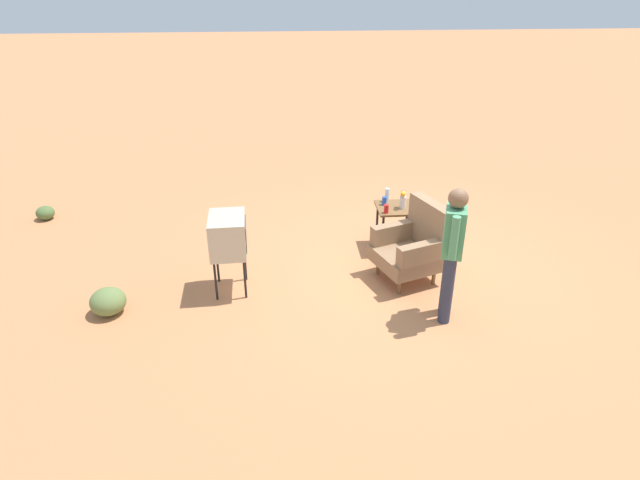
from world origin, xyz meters
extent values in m
plane|color=#C17A4C|center=(0.00, 0.00, 0.00)|extent=(60.00, 60.00, 0.00)
cylinder|color=brown|center=(-0.01, -0.33, 0.11)|extent=(0.05, 0.05, 0.22)
cylinder|color=brown|center=(0.49, -0.15, 0.11)|extent=(0.05, 0.05, 0.22)
cylinder|color=brown|center=(-0.19, 0.16, 0.11)|extent=(0.05, 0.05, 0.22)
cylinder|color=brown|center=(0.30, 0.35, 0.11)|extent=(0.05, 0.05, 0.22)
cube|color=#8C6B4C|center=(0.15, 0.01, 0.32)|extent=(0.98, 0.98, 0.20)
cube|color=#8C6B4C|center=(0.04, 0.31, 0.74)|extent=(0.77, 0.42, 0.64)
cube|color=#8C6B4C|center=(-0.15, -0.10, 0.55)|extent=(0.37, 0.69, 0.26)
cube|color=#8C6B4C|center=(0.45, 0.12, 0.55)|extent=(0.37, 0.69, 0.26)
cylinder|color=black|center=(-0.99, -0.18, 0.31)|extent=(0.04, 0.04, 0.62)
cylinder|color=black|center=(-0.54, -0.18, 0.31)|extent=(0.04, 0.04, 0.62)
cylinder|color=black|center=(-0.99, 0.27, 0.31)|extent=(0.04, 0.04, 0.62)
cylinder|color=black|center=(-0.54, 0.27, 0.31)|extent=(0.04, 0.04, 0.62)
cube|color=brown|center=(-0.77, 0.04, 0.63)|extent=(0.56, 0.56, 0.03)
cylinder|color=black|center=(0.44, -2.09, 0.28)|extent=(0.03, 0.03, 0.55)
cylinder|color=black|center=(0.00, -2.11, 0.28)|extent=(0.03, 0.03, 0.55)
cylinder|color=black|center=(0.46, -2.45, 0.28)|extent=(0.03, 0.03, 0.55)
cylinder|color=black|center=(0.02, -2.47, 0.28)|extent=(0.03, 0.03, 0.55)
cube|color=#BCB299|center=(0.23, -2.28, 0.79)|extent=(0.62, 0.46, 0.48)
cube|color=#383D3F|center=(0.22, -2.06, 0.79)|extent=(0.42, 0.03, 0.34)
cylinder|color=#2D3347|center=(0.95, 0.31, 0.43)|extent=(0.14, 0.14, 0.86)
cylinder|color=#2D3347|center=(1.14, 0.25, 0.43)|extent=(0.14, 0.14, 0.86)
cube|color=#4C9366|center=(1.04, 0.28, 1.14)|extent=(0.41, 0.32, 0.56)
cylinder|color=#4C9366|center=(0.81, 0.35, 1.17)|extent=(0.09, 0.09, 0.50)
cylinder|color=#4C9366|center=(1.27, 0.21, 1.17)|extent=(0.09, 0.09, 0.50)
sphere|color=brown|center=(1.04, 0.28, 1.53)|extent=(0.22, 0.22, 0.22)
cylinder|color=silver|center=(-0.99, -0.06, 0.75)|extent=(0.06, 0.06, 0.20)
cylinder|color=red|center=(-0.57, -0.14, 0.71)|extent=(0.07, 0.07, 0.12)
cylinder|color=blue|center=(-0.86, -0.12, 0.71)|extent=(0.07, 0.07, 0.12)
cylinder|color=silver|center=(-0.72, 0.12, 0.74)|extent=(0.09, 0.09, 0.18)
sphere|color=yellow|center=(-0.72, 0.12, 0.88)|extent=(0.07, 0.07, 0.07)
sphere|color=#E04C66|center=(-0.76, 0.13, 0.88)|extent=(0.07, 0.07, 0.07)
sphere|color=orange|center=(-0.69, 0.11, 0.88)|extent=(0.07, 0.07, 0.07)
ellipsoid|color=olive|center=(0.65, -3.72, 0.16)|extent=(0.42, 0.42, 0.33)
ellipsoid|color=#516B38|center=(-2.20, -5.49, 0.11)|extent=(0.29, 0.29, 0.22)
camera|label=1|loc=(6.23, -1.62, 3.76)|focal=30.24mm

